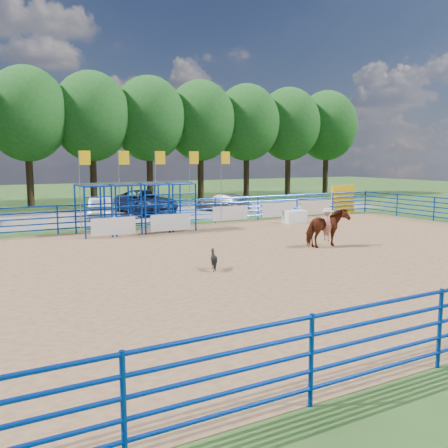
{
  "coord_description": "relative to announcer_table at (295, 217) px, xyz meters",
  "views": [
    {
      "loc": [
        -10.77,
        -15.79,
        3.89
      ],
      "look_at": [
        -1.42,
        1.0,
        1.3
      ],
      "focal_mm": 40.0,
      "sensor_mm": 36.0,
      "label": 1
    }
  ],
  "objects": [
    {
      "name": "chute_assembly",
      "position": [
        -8.97,
        1.15,
        0.87
      ],
      "size": [
        19.32,
        2.41,
        4.2
      ],
      "color": "#0833AE",
      "rests_on": "ground"
    },
    {
      "name": "treeline",
      "position": [
        -7.07,
        18.31,
        7.14
      ],
      "size": [
        56.4,
        6.4,
        11.24
      ],
      "color": "#3F2B19",
      "rests_on": "ground"
    },
    {
      "name": "car_c",
      "position": [
        -5.88,
        9.09,
        0.43
      ],
      "size": [
        3.09,
        6.02,
        1.63
      ],
      "primitive_type": "imported",
      "rotation": [
        0.0,
        0.0,
        0.07
      ],
      "color": "#161C37",
      "rests_on": "gravel_strip"
    },
    {
      "name": "ground",
      "position": [
        -7.07,
        -7.69,
        -0.39
      ],
      "size": [
        120.0,
        120.0,
        0.0
      ],
      "primitive_type": "plane",
      "color": "#395E25",
      "rests_on": "ground"
    },
    {
      "name": "gravel_strip",
      "position": [
        -7.07,
        9.31,
        -0.39
      ],
      "size": [
        40.0,
        10.0,
        0.01
      ],
      "primitive_type": "cube",
      "color": "gray",
      "rests_on": "ground"
    },
    {
      "name": "horse_and_rider",
      "position": [
        -3.61,
        -7.06,
        0.52
      ],
      "size": [
        2.02,
        1.01,
        2.33
      ],
      "color": "#622713",
      "rests_on": "arena_dirt"
    },
    {
      "name": "arena_dirt",
      "position": [
        -7.07,
        -7.69,
        -0.38
      ],
      "size": [
        30.0,
        20.0,
        0.02
      ],
      "primitive_type": "cube",
      "color": "#A47952",
      "rests_on": "ground"
    },
    {
      "name": "announcer_table",
      "position": [
        0.0,
        0.0,
        0.0
      ],
      "size": [
        1.4,
        0.68,
        0.74
      ],
      "primitive_type": "cube",
      "rotation": [
        0.0,
        0.0,
        0.02
      ],
      "color": "white",
      "rests_on": "arena_dirt"
    },
    {
      "name": "car_d",
      "position": [
        -0.48,
        7.92,
        0.26
      ],
      "size": [
        3.28,
        4.74,
        1.27
      ],
      "primitive_type": "imported",
      "rotation": [
        0.0,
        0.0,
        3.52
      ],
      "color": "#5E5E61",
      "rests_on": "gravel_strip"
    },
    {
      "name": "car_b",
      "position": [
        -9.22,
        8.07,
        0.31
      ],
      "size": [
        2.66,
        4.41,
        1.37
      ],
      "primitive_type": "imported",
      "rotation": [
        0.0,
        0.0,
        2.83
      ],
      "color": "gray",
      "rests_on": "gravel_strip"
    },
    {
      "name": "calf",
      "position": [
        -9.96,
        -8.58,
        -0.01
      ],
      "size": [
        0.84,
        0.81,
        0.72
      ],
      "primitive_type": "imported",
      "rotation": [
        0.0,
        0.0,
        2.04
      ],
      "color": "black",
      "rests_on": "arena_dirt"
    },
    {
      "name": "perimeter_fence",
      "position": [
        -7.07,
        -7.69,
        0.36
      ],
      "size": [
        30.1,
        20.1,
        1.5
      ],
      "color": "#0833AE",
      "rests_on": "ground"
    }
  ]
}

